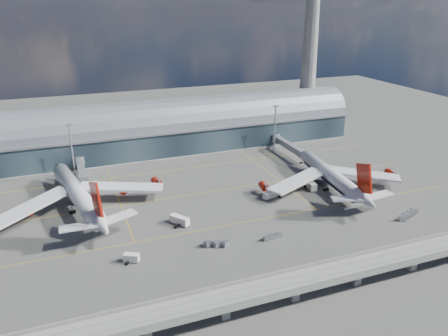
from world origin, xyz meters
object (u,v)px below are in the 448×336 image
object	(u,v)px
cargo_train_1	(217,244)
cargo_train_2	(408,215)
service_truck_0	(180,220)
service_truck_2	(272,194)
airliner_left	(78,195)
cargo_train_0	(273,237)
control_tower	(310,45)
floodlight_mast_right	(275,128)
airliner_right	(331,176)
service_truck_1	(131,258)
floodlight_mast_left	(72,150)
service_truck_3	(311,185)
service_truck_4	(315,174)
service_truck_5	(96,188)

from	to	relation	value
cargo_train_1	cargo_train_2	distance (m)	73.92
service_truck_0	service_truck_2	distance (m)	42.29
airliner_left	service_truck_0	world-z (taller)	airliner_left
service_truck_2	cargo_train_0	size ratio (longest dim) A/B	1.25
control_tower	floodlight_mast_right	bearing A→B (deg)	-141.34
floodlight_mast_right	cargo_train_2	distance (m)	85.13
airliner_right	service_truck_1	distance (m)	93.56
airliner_left	service_truck_2	size ratio (longest dim) A/B	8.04
airliner_left	cargo_train_0	distance (m)	75.41
floodlight_mast_left	service_truck_2	world-z (taller)	floodlight_mast_left
airliner_left	service_truck_2	xyz separation A→B (m)	(74.19, -16.38, -4.69)
service_truck_3	service_truck_4	xyz separation A→B (m)	(9.53, 12.02, -0.39)
control_tower	service_truck_4	xyz separation A→B (m)	(-32.24, -63.76, -50.34)
floodlight_mast_left	service_truck_1	world-z (taller)	floodlight_mast_left
cargo_train_0	cargo_train_1	bearing A→B (deg)	89.90
service_truck_1	service_truck_3	size ratio (longest dim) A/B	0.73
service_truck_2	cargo_train_1	world-z (taller)	service_truck_2
floodlight_mast_left	airliner_right	xyz separation A→B (m)	(101.80, -49.65, -8.21)
service_truck_2	service_truck_3	distance (m)	19.40
airliner_right	service_truck_1	xyz separation A→B (m)	(-89.66, -26.41, -4.04)
airliner_right	service_truck_2	xyz separation A→B (m)	(-27.89, 0.14, -3.79)
airliner_left	cargo_train_1	xyz separation A→B (m)	(40.13, -43.84, -5.33)
floodlight_mast_right	service_truck_0	xyz separation A→B (m)	(-67.52, -58.01, -12.01)
airliner_left	cargo_train_2	size ratio (longest dim) A/B	6.26
cargo_train_0	cargo_train_2	distance (m)	54.50
airliner_right	service_truck_5	world-z (taller)	airliner_right
airliner_left	service_truck_5	distance (m)	18.50
service_truck_5	cargo_train_0	distance (m)	80.80
airliner_left	service_truck_3	bearing A→B (deg)	-19.54
floodlight_mast_right	floodlight_mast_left	bearing A→B (deg)	180.00
airliner_left	service_truck_4	xyz separation A→B (m)	(103.04, -2.64, -5.03)
airliner_left	control_tower	bearing A→B (deg)	13.68
floodlight_mast_left	service_truck_1	xyz separation A→B (m)	(12.14, -76.06, -12.25)
service_truck_4	service_truck_5	distance (m)	97.07
floodlight_mast_right	service_truck_0	world-z (taller)	floodlight_mast_right
service_truck_0	airliner_right	bearing A→B (deg)	-28.22
service_truck_0	floodlight_mast_left	bearing A→B (deg)	84.15
floodlight_mast_left	service_truck_5	bearing A→B (deg)	-66.25
control_tower	floodlight_mast_right	world-z (taller)	control_tower
service_truck_0	cargo_train_1	world-z (taller)	service_truck_0
airliner_right	cargo_train_0	bearing A→B (deg)	-138.57
service_truck_3	floodlight_mast_right	bearing A→B (deg)	89.40
service_truck_0	service_truck_2	bearing A→B (deg)	-23.50
service_truck_2	control_tower	bearing A→B (deg)	-52.51
service_truck_1	service_truck_0	bearing A→B (deg)	-20.96
airliner_right	cargo_train_1	xyz separation A→B (m)	(-61.95, -27.32, -4.42)
service_truck_1	service_truck_4	size ratio (longest dim) A/B	1.12
control_tower	cargo_train_2	world-z (taller)	control_tower
service_truck_1	airliner_right	bearing A→B (deg)	-46.11
floodlight_mast_left	service_truck_3	xyz separation A→B (m)	(93.23, -47.78, -11.95)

